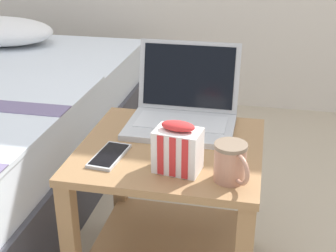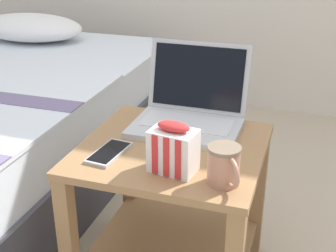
{
  "view_description": "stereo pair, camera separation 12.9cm",
  "coord_description": "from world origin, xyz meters",
  "px_view_note": "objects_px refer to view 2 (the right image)",
  "views": [
    {
      "loc": [
        0.24,
        -1.19,
        1.09
      ],
      "look_at": [
        0.0,
        -0.04,
        0.56
      ],
      "focal_mm": 50.0,
      "sensor_mm": 36.0,
      "label": 1
    },
    {
      "loc": [
        0.37,
        -1.16,
        1.09
      ],
      "look_at": [
        0.0,
        -0.04,
        0.56
      ],
      "focal_mm": 50.0,
      "sensor_mm": 36.0,
      "label": 2
    }
  ],
  "objects_px": {
    "mug_front_left": "(224,164)",
    "snack_bag": "(173,149)",
    "laptop": "(190,110)",
    "cell_phone": "(109,153)"
  },
  "relations": [
    {
      "from": "laptop",
      "to": "snack_bag",
      "type": "xyz_separation_m",
      "value": [
        0.04,
        -0.3,
        0.01
      ]
    },
    {
      "from": "mug_front_left",
      "to": "cell_phone",
      "type": "xyz_separation_m",
      "value": [
        -0.34,
        0.06,
        -0.05
      ]
    },
    {
      "from": "laptop",
      "to": "snack_bag",
      "type": "bearing_deg",
      "value": -82.42
    },
    {
      "from": "laptop",
      "to": "mug_front_left",
      "type": "xyz_separation_m",
      "value": [
        0.18,
        -0.32,
        0.01
      ]
    },
    {
      "from": "snack_bag",
      "to": "cell_phone",
      "type": "height_order",
      "value": "snack_bag"
    },
    {
      "from": "mug_front_left",
      "to": "snack_bag",
      "type": "xyz_separation_m",
      "value": [
        -0.14,
        0.02,
        0.01
      ]
    },
    {
      "from": "laptop",
      "to": "cell_phone",
      "type": "height_order",
      "value": "laptop"
    },
    {
      "from": "laptop",
      "to": "mug_front_left",
      "type": "height_order",
      "value": "laptop"
    },
    {
      "from": "mug_front_left",
      "to": "snack_bag",
      "type": "relative_size",
      "value": 0.82
    },
    {
      "from": "mug_front_left",
      "to": "cell_phone",
      "type": "bearing_deg",
      "value": 170.6
    }
  ]
}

